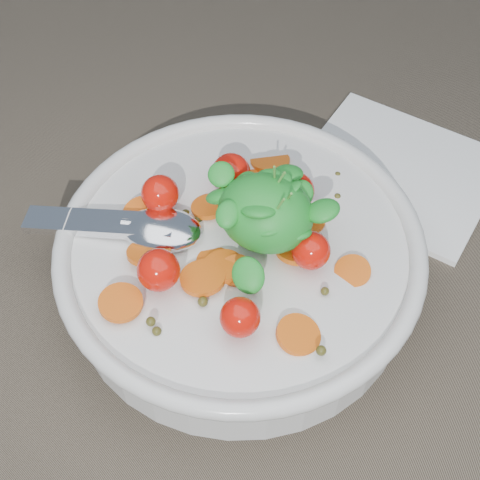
% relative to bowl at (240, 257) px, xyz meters
% --- Properties ---
extents(ground, '(6.00, 6.00, 0.00)m').
position_rel_bowl_xyz_m(ground, '(0.02, 0.01, -0.04)').
color(ground, brown).
rests_on(ground, ground).
extents(bowl, '(0.32, 0.30, 0.13)m').
position_rel_bowl_xyz_m(bowl, '(0.00, 0.00, 0.00)').
color(bowl, silver).
rests_on(bowl, ground).
extents(napkin, '(0.19, 0.17, 0.01)m').
position_rel_bowl_xyz_m(napkin, '(0.08, 0.18, -0.03)').
color(napkin, white).
rests_on(napkin, ground).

